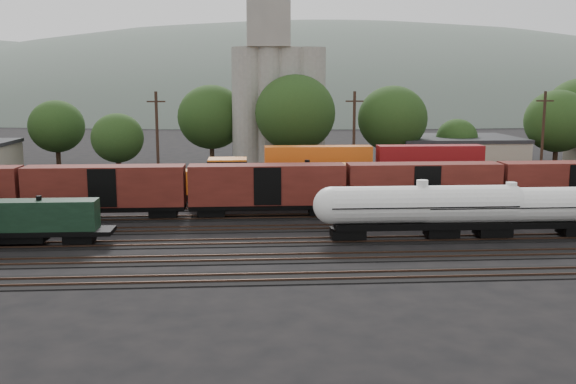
{
  "coord_description": "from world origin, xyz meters",
  "views": [
    {
      "loc": [
        -1.51,
        -56.29,
        12.82
      ],
      "look_at": [
        2.48,
        2.0,
        3.0
      ],
      "focal_mm": 40.0,
      "sensor_mm": 36.0,
      "label": 1
    }
  ],
  "objects": [
    {
      "name": "grain_silo",
      "position": [
        3.28,
        36.0,
        11.26
      ],
      "size": [
        13.4,
        5.0,
        29.0
      ],
      "color": "gray",
      "rests_on": "ground"
    },
    {
      "name": "tree_band",
      "position": [
        6.5,
        37.08,
        7.81
      ],
      "size": [
        165.63,
        21.18,
        14.2
      ],
      "color": "black",
      "rests_on": "ground"
    },
    {
      "name": "orange_locomotive",
      "position": [
        1.67,
        10.0,
        2.8
      ],
      "size": [
        19.78,
        3.3,
        4.95
      ],
      "color": "black",
      "rests_on": "ground"
    },
    {
      "name": "ground",
      "position": [
        0.0,
        0.0,
        0.0
      ],
      "size": [
        600.0,
        600.0,
        0.0
      ],
      "primitive_type": "plane",
      "color": "black"
    },
    {
      "name": "boxcar_string",
      "position": [
        23.74,
        5.0,
        3.12
      ],
      "size": [
        184.4,
        2.9,
        4.2
      ],
      "color": "black",
      "rests_on": "ground"
    },
    {
      "name": "distant_hills",
      "position": [
        23.92,
        260.0,
        -20.56
      ],
      "size": [
        860.0,
        286.0,
        130.0
      ],
      "color": "#59665B",
      "rests_on": "ground"
    },
    {
      "name": "tracks",
      "position": [
        0.0,
        0.0,
        0.05
      ],
      "size": [
        180.0,
        33.2,
        0.2
      ],
      "color": "black",
      "rests_on": "ground"
    },
    {
      "name": "industrial_sheds",
      "position": [
        6.63,
        35.25,
        2.56
      ],
      "size": [
        119.38,
        17.26,
        5.1
      ],
      "color": "#9E937F",
      "rests_on": "ground"
    },
    {
      "name": "green_locomotive",
      "position": [
        -20.48,
        -5.0,
        2.3
      ],
      "size": [
        15.06,
        2.66,
        3.99
      ],
      "color": "black",
      "rests_on": "ground"
    },
    {
      "name": "container_wall",
      "position": [
        3.05,
        15.0,
        2.65
      ],
      "size": [
        169.56,
        2.6,
        5.8
      ],
      "color": "black",
      "rests_on": "ground"
    },
    {
      "name": "utility_poles",
      "position": [
        0.0,
        22.0,
        6.21
      ],
      "size": [
        122.2,
        0.36,
        12.0
      ],
      "color": "black",
      "rests_on": "ground"
    },
    {
      "name": "tank_car_a",
      "position": [
        13.1,
        -5.0,
        2.81
      ],
      "size": [
        18.1,
        3.24,
        4.74
      ],
      "color": "white",
      "rests_on": "ground"
    },
    {
      "name": "tank_car_b",
      "position": [
        20.65,
        -5.0,
        2.67
      ],
      "size": [
        17.11,
        3.06,
        4.49
      ],
      "color": "white",
      "rests_on": "ground"
    }
  ]
}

